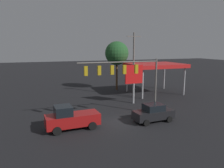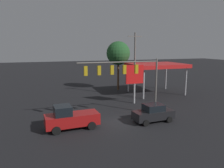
{
  "view_description": "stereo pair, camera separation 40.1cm",
  "coord_description": "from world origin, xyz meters",
  "px_view_note": "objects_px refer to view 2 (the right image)",
  "views": [
    {
      "loc": [
        8.25,
        20.6,
        8.01
      ],
      "look_at": [
        0.0,
        -2.0,
        3.86
      ],
      "focal_mm": 35.0,
      "sensor_mm": 36.0,
      "label": 1
    },
    {
      "loc": [
        7.87,
        20.73,
        8.01
      ],
      "look_at": [
        0.0,
        -2.0,
        3.86
      ],
      "focal_mm": 35.0,
      "sensor_mm": 36.0,
      "label": 2
    }
  ],
  "objects_px": {
    "pickup_parked": "(71,118)",
    "sedan_far": "(153,113)",
    "street_tree": "(118,53)",
    "price_sign": "(135,76)",
    "utility_pole": "(135,63)",
    "traffic_signal_assembly": "(124,73)"
  },
  "relations": [
    {
      "from": "traffic_signal_assembly",
      "to": "price_sign",
      "type": "height_order",
      "value": "traffic_signal_assembly"
    },
    {
      "from": "street_tree",
      "to": "utility_pole",
      "type": "bearing_deg",
      "value": 94.39
    },
    {
      "from": "price_sign",
      "to": "sedan_far",
      "type": "xyz_separation_m",
      "value": [
        1.31,
        7.68,
        -2.99
      ]
    },
    {
      "from": "traffic_signal_assembly",
      "to": "price_sign",
      "type": "distance_m",
      "value": 6.62
    },
    {
      "from": "utility_pole",
      "to": "street_tree",
      "type": "bearing_deg",
      "value": -85.61
    },
    {
      "from": "price_sign",
      "to": "pickup_parked",
      "type": "distance_m",
      "value": 12.49
    },
    {
      "from": "pickup_parked",
      "to": "sedan_far",
      "type": "xyz_separation_m",
      "value": [
        -8.72,
        0.8,
        -0.16
      ]
    },
    {
      "from": "pickup_parked",
      "to": "sedan_far",
      "type": "distance_m",
      "value": 8.76
    },
    {
      "from": "sedan_far",
      "to": "street_tree",
      "type": "xyz_separation_m",
      "value": [
        -2.63,
        -17.68,
        5.81
      ]
    },
    {
      "from": "utility_pole",
      "to": "price_sign",
      "type": "relative_size",
      "value": 1.85
    },
    {
      "from": "price_sign",
      "to": "pickup_parked",
      "type": "xyz_separation_m",
      "value": [
        10.03,
        6.88,
        -2.84
      ]
    },
    {
      "from": "price_sign",
      "to": "sedan_far",
      "type": "distance_m",
      "value": 8.34
    },
    {
      "from": "utility_pole",
      "to": "street_tree",
      "type": "relative_size",
      "value": 1.13
    },
    {
      "from": "street_tree",
      "to": "pickup_parked",
      "type": "bearing_deg",
      "value": 56.08
    },
    {
      "from": "price_sign",
      "to": "traffic_signal_assembly",
      "type": "bearing_deg",
      "value": 54.76
    },
    {
      "from": "traffic_signal_assembly",
      "to": "utility_pole",
      "type": "relative_size",
      "value": 0.93
    },
    {
      "from": "price_sign",
      "to": "street_tree",
      "type": "distance_m",
      "value": 10.47
    },
    {
      "from": "utility_pole",
      "to": "sedan_far",
      "type": "relative_size",
      "value": 2.26
    },
    {
      "from": "pickup_parked",
      "to": "street_tree",
      "type": "relative_size",
      "value": 0.59
    },
    {
      "from": "traffic_signal_assembly",
      "to": "utility_pole",
      "type": "bearing_deg",
      "value": -121.14
    },
    {
      "from": "price_sign",
      "to": "utility_pole",
      "type": "bearing_deg",
      "value": -114.85
    },
    {
      "from": "price_sign",
      "to": "street_tree",
      "type": "height_order",
      "value": "street_tree"
    }
  ]
}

